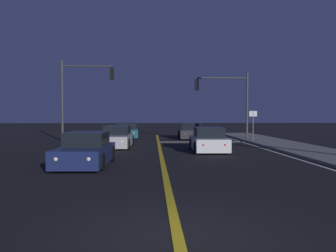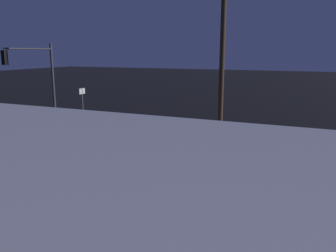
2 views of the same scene
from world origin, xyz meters
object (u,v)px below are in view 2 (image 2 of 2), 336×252
(car_distant_tail_silver, at_px, (9,155))
(street_sign_corner, at_px, (82,99))
(traffic_signal_near_right, at_px, (36,69))
(utility_pole_right, at_px, (223,37))
(car_side_waiting_white, at_px, (127,133))
(car_lead_oncoming_navy, at_px, (180,187))

(car_distant_tail_silver, bearing_deg, street_sign_corner, -158.67)
(traffic_signal_near_right, bearing_deg, street_sign_corner, 115.26)
(traffic_signal_near_right, xyz_separation_m, utility_pole_right, (2.72, -12.41, 2.08))
(car_distant_tail_silver, distance_m, utility_pole_right, 13.66)
(car_side_waiting_white, bearing_deg, utility_pole_right, -31.14)
(car_side_waiting_white, bearing_deg, traffic_signal_near_right, 72.59)
(car_lead_oncoming_navy, bearing_deg, utility_pole_right, -169.62)
(traffic_signal_near_right, bearing_deg, car_lead_oncoming_navy, 58.27)
(car_distant_tail_silver, bearing_deg, traffic_signal_near_right, -141.42)
(car_distant_tail_silver, xyz_separation_m, traffic_signal_near_right, (8.32, 6.23, 3.07))
(car_lead_oncoming_navy, xyz_separation_m, car_side_waiting_white, (5.82, 5.35, 0.00))
(car_lead_oncoming_navy, relative_size, car_distant_tail_silver, 0.95)
(street_sign_corner, bearing_deg, car_lead_oncoming_navy, -131.56)
(car_lead_oncoming_navy, bearing_deg, street_sign_corner, -129.94)
(utility_pole_right, height_order, street_sign_corner, utility_pole_right)
(car_distant_tail_silver, height_order, utility_pole_right, utility_pole_right)
(car_distant_tail_silver, distance_m, car_side_waiting_white, 5.96)
(traffic_signal_near_right, relative_size, utility_pole_right, 0.49)
(street_sign_corner, bearing_deg, traffic_signal_near_right, 115.26)
(street_sign_corner, bearing_deg, car_side_waiting_white, -125.32)
(car_distant_tail_silver, xyz_separation_m, street_sign_corner, (9.64, 3.43, 1.01))
(car_distant_tail_silver, xyz_separation_m, utility_pole_right, (11.04, -6.19, 5.15))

